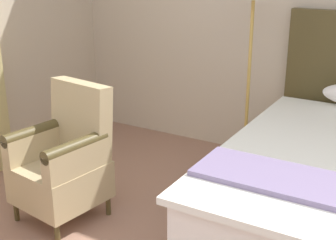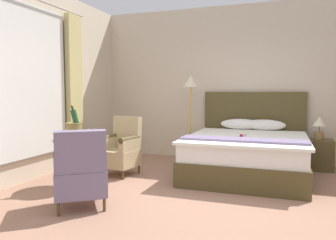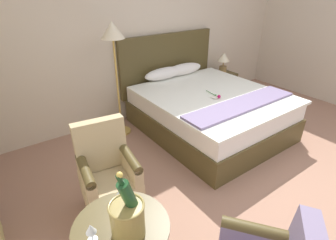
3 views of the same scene
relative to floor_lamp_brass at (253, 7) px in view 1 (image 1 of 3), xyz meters
name	(u,v)px [view 1 (image 1 of 3)]	position (x,y,z in m)	size (l,w,h in m)	color
floor_lamp_brass	(253,7)	(0.00, 0.00, 0.00)	(0.32, 0.32, 1.66)	gold
armchair_by_window	(65,161)	(-0.80, -1.34, -0.96)	(0.60, 0.63, 0.94)	#4D4121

